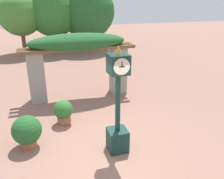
% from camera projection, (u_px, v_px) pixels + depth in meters
% --- Properties ---
extents(ground_plane, '(60.00, 60.00, 0.00)m').
position_uv_depth(ground_plane, '(108.00, 152.00, 6.55)').
color(ground_plane, '#8E6656').
extents(pedestal_clock, '(0.52, 0.54, 2.95)m').
position_uv_depth(pedestal_clock, '(118.00, 109.00, 6.18)').
color(pedestal_clock, '#14332D').
rests_on(pedestal_clock, ground).
extents(pergola, '(4.61, 1.22, 2.67)m').
position_uv_depth(pergola, '(78.00, 52.00, 9.50)').
color(pergola, gray).
rests_on(pergola, ground).
extents(potted_plant_near_left, '(0.64, 0.64, 0.83)m').
position_uv_depth(potted_plant_near_left, '(63.00, 111.00, 7.86)').
color(potted_plant_near_left, '#9E563D').
rests_on(potted_plant_near_left, ground).
extents(potted_plant_near_right, '(0.82, 0.82, 0.96)m').
position_uv_depth(potted_plant_near_right, '(27.00, 131.00, 6.58)').
color(potted_plant_near_right, '#9E563D').
rests_on(potted_plant_near_right, ground).
extents(tree_line, '(8.45, 4.16, 5.02)m').
position_uv_depth(tree_line, '(64.00, 12.00, 17.51)').
color(tree_line, brown).
rests_on(tree_line, ground).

